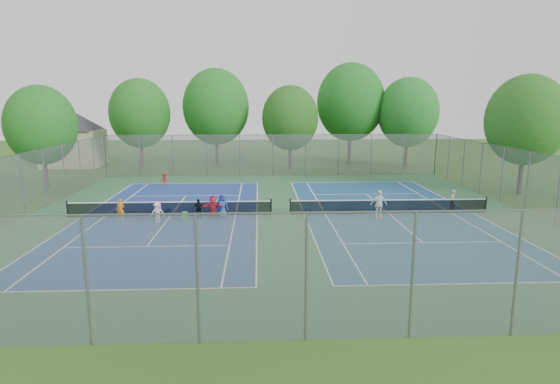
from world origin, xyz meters
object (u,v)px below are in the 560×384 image
(net_right, at_px, (389,207))
(ball_hopper, at_px, (185,216))
(ball_crate, at_px, (168,210))
(instructor, at_px, (452,201))
(net_left, at_px, (170,209))

(net_right, bearing_deg, ball_hopper, -174.29)
(ball_crate, bearing_deg, ball_hopper, -58.11)
(net_right, xyz_separation_m, instructor, (4.20, 0.19, 0.30))
(ball_crate, xyz_separation_m, instructor, (18.55, -0.87, 0.62))
(net_left, bearing_deg, instructor, 0.59)
(net_left, relative_size, instructor, 8.48)
(ball_hopper, bearing_deg, ball_crate, 121.89)
(net_left, bearing_deg, ball_hopper, -49.29)
(net_left, height_order, net_right, same)
(net_left, bearing_deg, ball_crate, 108.35)
(ball_crate, bearing_deg, net_right, -4.22)
(net_left, distance_m, ball_hopper, 1.71)
(net_left, distance_m, net_right, 14.00)
(net_left, distance_m, instructor, 18.20)
(net_left, bearing_deg, net_right, 0.00)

